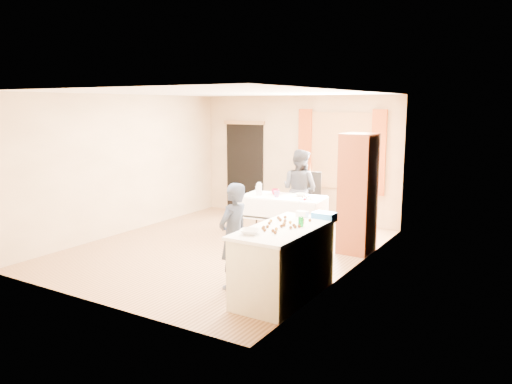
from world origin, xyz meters
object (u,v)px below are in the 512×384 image
Objects in this scene: girl at (234,236)px; party_table at (283,212)px; counter at (284,262)px; woman at (300,189)px; cabinet at (358,194)px; chair at (309,211)px.

party_table is at bearing -159.94° from girl.
woman is at bearing 113.22° from counter.
cabinet is 1.93m from chair.
girl is at bearing -108.63° from cabinet.
counter is at bearing 100.29° from girl.
woman is (0.03, 0.64, 0.34)m from party_table.
girl reaches higher than chair.
girl is (-0.72, -0.06, 0.25)m from counter.
girl is at bearing -174.96° from counter.
counter is at bearing -68.08° from party_table.
counter is 1.48× the size of chair.
counter is 3.59m from woman.
girl is 3.42m from woman.
chair is 0.52m from woman.
party_table is at bearing 96.28° from woman.
cabinet is 1.22× the size of party_table.
girl is (0.72, -2.71, 0.26)m from party_table.
party_table is 1.47× the size of chair.
girl is 0.90× the size of woman.
chair is at bearing 75.14° from party_table.
chair is at bearing 110.50° from counter.
chair is 0.77× the size of girl.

